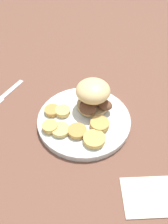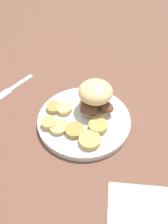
# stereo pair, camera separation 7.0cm
# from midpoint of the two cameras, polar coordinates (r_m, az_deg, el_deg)

# --- Properties ---
(ground_plane) EXTENTS (4.00, 4.00, 0.00)m
(ground_plane) POSITION_cam_midpoint_polar(r_m,az_deg,el_deg) (0.73, 2.73, -2.50)
(ground_plane) COLOR brown
(dinner_plate) EXTENTS (0.26, 0.26, 0.02)m
(dinner_plate) POSITION_cam_midpoint_polar(r_m,az_deg,el_deg) (0.72, 2.76, -1.96)
(dinner_plate) COLOR silver
(dinner_plate) RESTS_ON ground_plane
(sandwich) EXTENTS (0.11, 0.11, 0.08)m
(sandwich) POSITION_cam_midpoint_polar(r_m,az_deg,el_deg) (0.72, 5.22, 3.17)
(sandwich) COLOR tan
(sandwich) RESTS_ON dinner_plate
(potato_round_0) EXTENTS (0.05, 0.05, 0.01)m
(potato_round_0) POSITION_cam_midpoint_polar(r_m,az_deg,el_deg) (0.69, -2.70, -3.44)
(potato_round_0) COLOR #DBB766
(potato_round_0) RESTS_ON dinner_plate
(potato_round_1) EXTENTS (0.05, 0.05, 0.01)m
(potato_round_1) POSITION_cam_midpoint_polar(r_m,az_deg,el_deg) (0.68, 1.06, -4.23)
(potato_round_1) COLOR #BC8942
(potato_round_1) RESTS_ON dinner_plate
(potato_round_2) EXTENTS (0.05, 0.05, 0.02)m
(potato_round_2) POSITION_cam_midpoint_polar(r_m,az_deg,el_deg) (0.69, 5.95, -3.23)
(potato_round_2) COLOR tan
(potato_round_2) RESTS_ON dinner_plate
(potato_round_3) EXTENTS (0.04, 0.04, 0.01)m
(potato_round_3) POSITION_cam_midpoint_polar(r_m,az_deg,el_deg) (0.73, -1.68, 0.45)
(potato_round_3) COLOR #DBB766
(potato_round_3) RESTS_ON dinner_plate
(potato_round_4) EXTENTS (0.04, 0.04, 0.01)m
(potato_round_4) POSITION_cam_midpoint_polar(r_m,az_deg,el_deg) (0.74, -3.88, 0.92)
(potato_round_4) COLOR #BC8942
(potato_round_4) RESTS_ON dinner_plate
(potato_round_5) EXTENTS (0.04, 0.04, 0.02)m
(potato_round_5) POSITION_cam_midpoint_polar(r_m,az_deg,el_deg) (0.70, -4.86, -2.53)
(potato_round_5) COLOR tan
(potato_round_5) RESTS_ON dinner_plate
(potato_round_6) EXTENTS (0.06, 0.06, 0.01)m
(potato_round_6) POSITION_cam_midpoint_polar(r_m,az_deg,el_deg) (0.66, 4.28, -6.29)
(potato_round_6) COLOR tan
(potato_round_6) RESTS_ON dinner_plate
(fork) EXTENTS (0.15, 0.05, 0.00)m
(fork) POSITION_cam_midpoint_polar(r_m,az_deg,el_deg) (0.85, -12.75, 5.26)
(fork) COLOR silver
(fork) RESTS_ON ground_plane
(napkin) EXTENTS (0.14, 0.17, 0.01)m
(napkin) POSITION_cam_midpoint_polar(r_m,az_deg,el_deg) (0.62, 15.91, -19.12)
(napkin) COLOR beige
(napkin) RESTS_ON ground_plane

